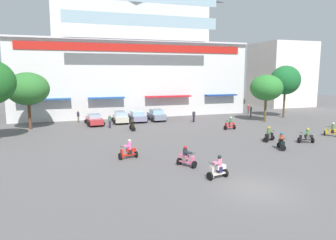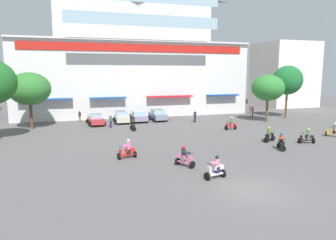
% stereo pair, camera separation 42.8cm
% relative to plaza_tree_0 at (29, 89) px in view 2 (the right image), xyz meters
% --- Properties ---
extents(ground_plane, '(128.00, 128.00, 0.00)m').
position_rel_plaza_tree_0_xyz_m(ground_plane, '(14.32, -11.82, -4.78)').
color(ground_plane, '#5C5859').
extents(colonial_building, '(35.49, 14.27, 20.91)m').
position_rel_plaza_tree_0_xyz_m(colonial_building, '(14.32, 10.36, 4.40)').
color(colonial_building, silver).
rests_on(colonial_building, ground).
extents(flank_building_right, '(9.94, 9.68, 12.52)m').
position_rel_plaza_tree_0_xyz_m(flank_building_right, '(45.64, 13.38, 1.48)').
color(flank_building_right, white).
rests_on(flank_building_right, ground).
extents(plaza_tree_0, '(4.85, 5.27, 6.70)m').
position_rel_plaza_tree_0_xyz_m(plaza_tree_0, '(0.00, 0.00, 0.00)').
color(plaza_tree_0, brown).
rests_on(plaza_tree_0, ground).
extents(plaza_tree_1, '(4.21, 4.61, 6.40)m').
position_rel_plaza_tree_0_xyz_m(plaza_tree_1, '(29.98, -3.73, -0.15)').
color(plaza_tree_1, brown).
rests_on(plaza_tree_1, ground).
extents(plaza_tree_3, '(4.53, 3.95, 7.68)m').
position_rel_plaza_tree_0_xyz_m(plaza_tree_3, '(35.01, -1.27, 0.77)').
color(plaza_tree_3, brown).
rests_on(plaza_tree_3, ground).
extents(parked_car_0, '(2.44, 4.41, 1.40)m').
position_rel_plaza_tree_0_xyz_m(parked_car_0, '(7.50, 0.82, -4.06)').
color(parked_car_0, '#B42F32').
rests_on(parked_car_0, ground).
extents(parked_car_1, '(2.45, 4.20, 1.54)m').
position_rel_plaza_tree_0_xyz_m(parked_car_1, '(10.99, 1.47, -4.01)').
color(parked_car_1, beige).
rests_on(parked_car_1, ground).
extents(parked_car_2, '(2.51, 4.48, 1.40)m').
position_rel_plaza_tree_0_xyz_m(parked_car_2, '(13.39, 1.95, -4.07)').
color(parked_car_2, gray).
rests_on(parked_car_2, ground).
extents(parked_car_3, '(2.35, 3.99, 1.56)m').
position_rel_plaza_tree_0_xyz_m(parked_car_3, '(16.10, 1.87, -4.01)').
color(parked_car_3, gray).
rests_on(parked_car_3, ground).
extents(scooter_rider_0, '(1.03, 1.40, 1.53)m').
position_rel_plaza_tree_0_xyz_m(scooter_rider_0, '(21.94, -17.41, -4.16)').
color(scooter_rider_0, black).
rests_on(scooter_rider_0, ground).
extents(scooter_rider_1, '(0.54, 1.38, 1.55)m').
position_rel_plaza_tree_0_xyz_m(scooter_rider_1, '(11.35, -4.51, -4.14)').
color(scooter_rider_1, black).
rests_on(scooter_rider_1, ground).
extents(scooter_rider_2, '(1.22, 1.53, 1.50)m').
position_rel_plaza_tree_0_xyz_m(scooter_rider_2, '(12.22, -19.44, -4.16)').
color(scooter_rider_2, black).
rests_on(scooter_rider_2, ground).
extents(scooter_rider_3, '(1.55, 1.19, 1.49)m').
position_rel_plaza_tree_0_xyz_m(scooter_rider_3, '(22.85, -14.40, -4.18)').
color(scooter_rider_3, black).
rests_on(scooter_rider_3, ground).
extents(scooter_rider_4, '(1.52, 0.96, 1.46)m').
position_rel_plaza_tree_0_xyz_m(scooter_rider_4, '(25.85, -16.06, -4.19)').
color(scooter_rider_4, black).
rests_on(scooter_rider_4, ground).
extents(scooter_rider_5, '(1.18, 1.43, 1.50)m').
position_rel_plaza_tree_0_xyz_m(scooter_rider_5, '(30.72, -14.33, -4.18)').
color(scooter_rider_5, black).
rests_on(scooter_rider_5, ground).
extents(scooter_rider_6, '(1.53, 0.77, 1.53)m').
position_rel_plaza_tree_0_xyz_m(scooter_rider_6, '(8.67, -16.16, -4.16)').
color(scooter_rider_6, black).
rests_on(scooter_rider_6, ground).
extents(scooter_rider_7, '(1.39, 0.61, 1.53)m').
position_rel_plaza_tree_0_xyz_m(scooter_rider_7, '(22.43, -7.58, -4.16)').
color(scooter_rider_7, black).
rests_on(scooter_rider_7, ground).
extents(scooter_rider_8, '(1.46, 0.80, 1.52)m').
position_rel_plaza_tree_0_xyz_m(scooter_rider_8, '(13.18, -22.45, -4.15)').
color(scooter_rider_8, black).
rests_on(scooter_rider_8, ground).
extents(pedestrian_0, '(0.44, 0.44, 1.71)m').
position_rel_plaza_tree_0_xyz_m(pedestrian_0, '(30.50, 0.51, -3.80)').
color(pedestrian_0, '#42463C').
rests_on(pedestrian_0, ground).
extents(pedestrian_1, '(0.46, 0.46, 1.66)m').
position_rel_plaza_tree_0_xyz_m(pedestrian_1, '(5.60, 3.15, -3.83)').
color(pedestrian_1, '#70614F').
rests_on(pedestrian_1, ground).
extents(pedestrian_2, '(0.52, 0.52, 1.64)m').
position_rel_plaza_tree_0_xyz_m(pedestrian_2, '(9.07, -2.25, -3.85)').
color(pedestrian_2, '#2D2240').
rests_on(pedestrian_2, ground).
extents(pedestrian_3, '(0.43, 0.43, 1.58)m').
position_rel_plaza_tree_0_xyz_m(pedestrian_3, '(20.53, -1.11, -3.89)').
color(pedestrian_3, black).
rests_on(pedestrian_3, ground).
extents(pedestrian_4, '(0.50, 0.50, 1.58)m').
position_rel_plaza_tree_0_xyz_m(pedestrian_4, '(32.04, 3.54, -3.89)').
color(pedestrian_4, '#573F44').
rests_on(pedestrian_4, ground).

